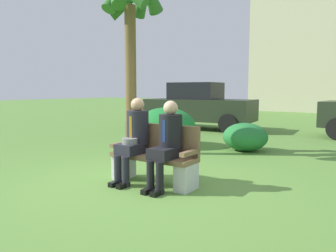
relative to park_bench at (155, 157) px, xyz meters
The scene contains 8 objects.
ground_plane 0.54m from the park_bench, 143.21° to the right, with size 80.00×80.00×0.00m, color #5B8A39.
park_bench is the anchor object (origin of this frame).
seated_man_left 0.47m from the park_bench, 158.11° to the right, with size 0.34×0.72×1.30m.
seated_man_right 0.46m from the park_bench, 21.48° to the right, with size 0.34×0.72×1.27m.
palm_tree_tall 3.77m from the park_bench, 139.02° to the left, with size 1.67×1.72×4.29m.
shrub_near_bench 3.37m from the park_bench, 88.22° to the left, with size 1.05×0.96×0.65m, color #267635.
shrub_mid_lawn 3.48m from the park_bench, 122.40° to the left, with size 1.56×1.43×0.97m, color #1F7B32.
parked_car_near 7.25m from the park_bench, 114.27° to the left, with size 4.02×2.00×1.68m.
Camera 1 is at (3.30, -3.77, 1.43)m, focal length 35.58 mm.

